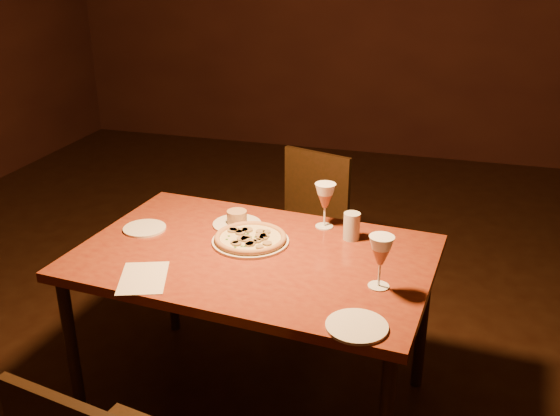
# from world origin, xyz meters

# --- Properties ---
(floor) EXTENTS (7.00, 7.00, 0.00)m
(floor) POSITION_xyz_m (0.00, 0.00, 0.00)
(floor) COLOR black
(floor) RESTS_ON ground
(dining_table) EXTENTS (1.40, 0.97, 0.71)m
(dining_table) POSITION_xyz_m (-0.06, -0.12, 0.65)
(dining_table) COLOR brown
(dining_table) RESTS_ON floor
(chair_far) EXTENTS (0.49, 0.49, 0.81)m
(chair_far) POSITION_xyz_m (-0.09, 0.78, 0.45)
(chair_far) COLOR black
(chair_far) RESTS_ON floor
(pizza_plate) EXTENTS (0.30, 0.30, 0.03)m
(pizza_plate) POSITION_xyz_m (-0.10, -0.03, 0.73)
(pizza_plate) COLOR silver
(pizza_plate) RESTS_ON dining_table
(ramekin_saucer) EXTENTS (0.20, 0.20, 0.06)m
(ramekin_saucer) POSITION_xyz_m (-0.21, 0.11, 0.73)
(ramekin_saucer) COLOR silver
(ramekin_saucer) RESTS_ON dining_table
(wine_glass_far) EXTENTS (0.09, 0.09, 0.19)m
(wine_glass_far) POSITION_xyz_m (0.14, 0.20, 0.81)
(wine_glass_far) COLOR #A76145
(wine_glass_far) RESTS_ON dining_table
(wine_glass_right) EXTENTS (0.09, 0.09, 0.19)m
(wine_glass_right) POSITION_xyz_m (0.43, -0.23, 0.81)
(wine_glass_right) COLOR #A76145
(wine_glass_right) RESTS_ON dining_table
(water_tumbler) EXTENTS (0.07, 0.07, 0.11)m
(water_tumbler) POSITION_xyz_m (0.27, 0.11, 0.77)
(water_tumbler) COLOR silver
(water_tumbler) RESTS_ON dining_table
(side_plate_left) EXTENTS (0.18, 0.18, 0.01)m
(side_plate_left) POSITION_xyz_m (-0.56, -0.04, 0.72)
(side_plate_left) COLOR silver
(side_plate_left) RESTS_ON dining_table
(side_plate_near) EXTENTS (0.19, 0.19, 0.01)m
(side_plate_near) POSITION_xyz_m (0.40, -0.50, 0.72)
(side_plate_near) COLOR silver
(side_plate_near) RESTS_ON dining_table
(menu_card) EXTENTS (0.23, 0.27, 0.00)m
(menu_card) POSITION_xyz_m (-0.37, -0.41, 0.71)
(menu_card) COLOR beige
(menu_card) RESTS_ON dining_table
(pendant_light) EXTENTS (0.12, 0.12, 0.12)m
(pendant_light) POSITION_xyz_m (-0.06, -0.12, 1.62)
(pendant_light) COLOR #FF9A47
(pendant_light) RESTS_ON ceiling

